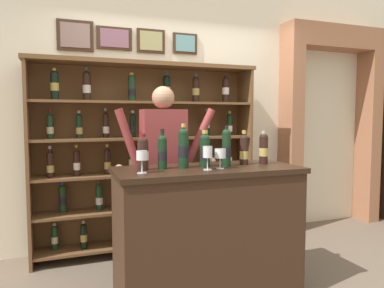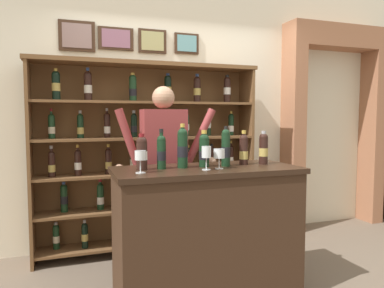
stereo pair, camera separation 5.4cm
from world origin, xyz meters
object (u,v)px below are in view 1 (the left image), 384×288
Objects in this scene: shopkeeper at (164,160)px; wine_glass_center at (142,157)px; tasting_bottle_super_tuscan at (226,147)px; wine_shelf at (147,151)px; tasting_bottle_vin_santo at (143,152)px; tasting_bottle_riserva at (183,147)px; wine_glass_left at (220,155)px; tasting_bottle_brunello at (205,150)px; tasting_counter at (208,233)px; tasting_bottle_grappa at (264,148)px; tasting_bottle_bianco at (162,151)px; wine_glass_right at (208,153)px; tasting_bottle_chianti at (244,149)px.

shopkeeper reaches higher than wine_glass_center.
wine_glass_center is (-0.70, -0.12, -0.04)m from tasting_bottle_super_tuscan.
tasting_bottle_super_tuscan is (0.38, -1.13, 0.12)m from wine_shelf.
tasting_bottle_vin_santo is 0.66m from tasting_bottle_super_tuscan.
tasting_bottle_vin_santo is 0.31m from tasting_bottle_riserva.
shopkeeper is at bearing 59.85° from tasting_bottle_vin_santo.
wine_shelf is 1.28m from wine_glass_left.
tasting_bottle_vin_santo is 0.93× the size of tasting_bottle_brunello.
tasting_counter is 0.82m from tasting_bottle_grappa.
tasting_counter is (0.21, -1.15, -0.54)m from wine_shelf.
tasting_bottle_bianco is 1.10× the size of tasting_bottle_grappa.
shopkeeper is at bearing 102.13° from wine_glass_right.
tasting_bottle_riserva is at bearing 0.76° from tasting_bottle_vin_santo.
tasting_bottle_grappa is 1.81× the size of wine_glass_left.
tasting_bottle_super_tuscan is 0.35m from tasting_bottle_grappa.
tasting_counter is at bearing -6.81° from tasting_bottle_bianco.
wine_shelf is at bearing 91.65° from shopkeeper.
tasting_bottle_bianco is at bearing 161.92° from wine_glass_left.
tasting_bottle_riserva reaches higher than tasting_bottle_brunello.
shopkeeper is 5.90× the size of tasting_bottle_brunello.
shopkeeper reaches higher than tasting_bottle_riserva.
tasting_counter is at bearing 11.03° from wine_glass_center.
tasting_bottle_chianti is at bearing 24.22° from wine_glass_right.
wine_glass_left is at bearing -28.68° from tasting_bottle_riserva.
tasting_bottle_super_tuscan is (0.17, -0.02, 0.01)m from tasting_bottle_brunello.
wine_shelf is 1.20m from tasting_bottle_super_tuscan.
tasting_bottle_chianti is at bearing 9.89° from tasting_counter.
wine_shelf is 1.30m from wine_glass_center.
wine_shelf reaches higher than tasting_bottle_chianti.
shopkeeper reaches higher than wine_glass_left.
tasting_bottle_riserva is 0.53m from tasting_bottle_chianti.
tasting_bottle_vin_santo is 0.85× the size of tasting_bottle_super_tuscan.
tasting_bottle_brunello is at bearing 173.82° from tasting_bottle_super_tuscan.
tasting_bottle_brunello is 1.05× the size of tasting_bottle_grappa.
tasting_bottle_chianti reaches higher than tasting_bottle_grappa.
tasting_bottle_super_tuscan is 2.09× the size of wine_glass_left.
wine_shelf is at bearing 108.40° from tasting_bottle_super_tuscan.
wine_glass_center is (-0.52, -0.14, -0.02)m from tasting_bottle_brunello.
tasting_bottle_chianti is (0.18, 0.04, -0.02)m from tasting_bottle_super_tuscan.
tasting_bottle_vin_santo is 1.01m from tasting_bottle_grappa.
tasting_bottle_grappa reaches higher than tasting_bottle_vin_santo.
tasting_bottle_brunello reaches higher than tasting_counter.
tasting_bottle_chianti is 1.02× the size of tasting_bottle_grappa.
tasting_counter is at bearing -12.81° from tasting_bottle_riserva.
tasting_bottle_grappa is at bearing -7.22° from tasting_bottle_chianti.
tasting_counter is 5.23× the size of tasting_bottle_grappa.
tasting_bottle_bianco is 0.43m from wine_glass_left.
wine_shelf reaches higher than shopkeeper.
tasting_bottle_brunello is 1.63× the size of wine_glass_right.
wine_glass_left is at bearing -133.09° from tasting_bottle_super_tuscan.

